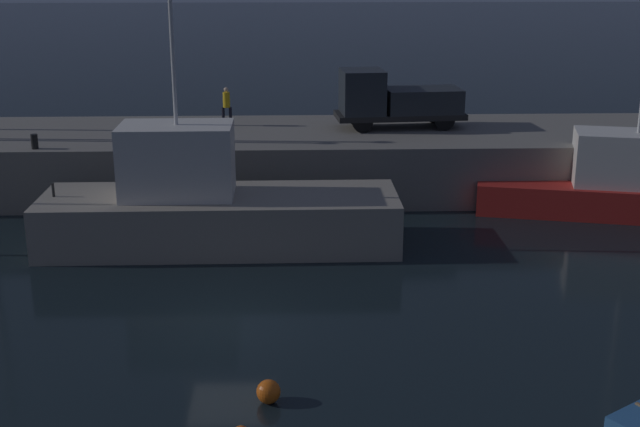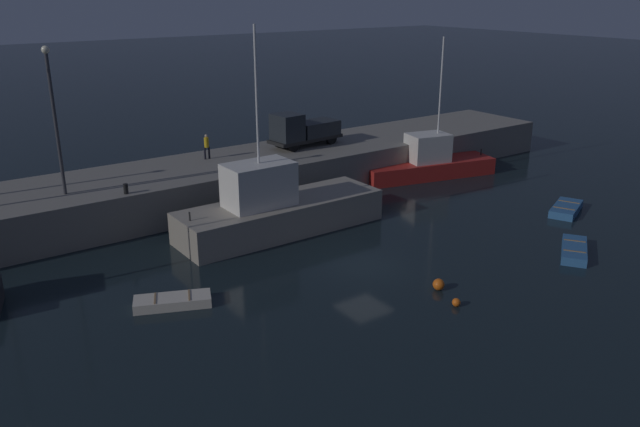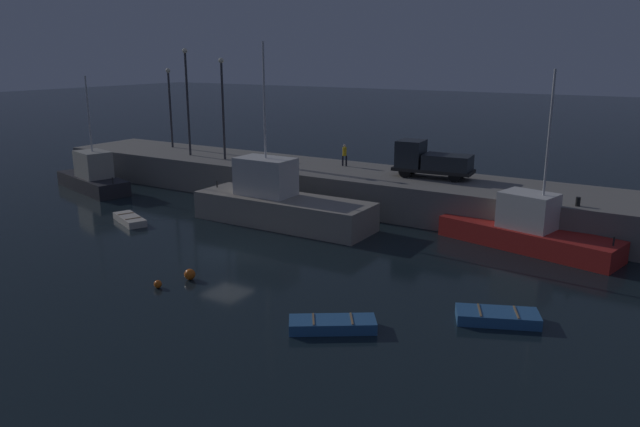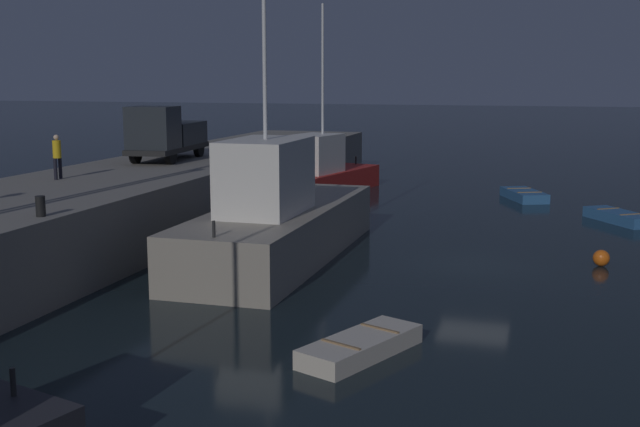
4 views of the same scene
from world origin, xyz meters
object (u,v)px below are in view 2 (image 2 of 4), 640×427
fishing_boat_blue (276,210)px  utility_truck (303,130)px  mooring_buoy_mid (456,302)px  fishing_boat_white (428,163)px  dinghy_orange_near (173,301)px  bollard_central (126,189)px  mooring_buoy_near (439,284)px  dockworker (207,145)px  bollard_west (438,133)px  dinghy_red_small (574,250)px  lamp_post_central (54,111)px  rowboat_white_mid (566,209)px

fishing_boat_blue → utility_truck: size_ratio=2.17×
mooring_buoy_mid → fishing_boat_white: bearing=49.2°
dinghy_orange_near → bollard_central: size_ratio=6.23×
mooring_buoy_near → dockworker: bearing=96.6°
bollard_west → bollard_central: size_ratio=0.90×
dinghy_red_small → mooring_buoy_near: mooring_buoy_near is taller
mooring_buoy_near → dockworker: (-2.36, 20.48, 3.35)m
dinghy_orange_near → lamp_post_central: lamp_post_central is taller
fishing_boat_white → mooring_buoy_near: (-13.61, -14.72, -0.83)m
fishing_boat_white → dinghy_red_small: size_ratio=2.93×
dockworker → dinghy_red_small: bearing=-61.6°
rowboat_white_mid → lamp_post_central: 32.34m
bollard_central → fishing_boat_white: bearing=-2.9°
mooring_buoy_near → dockworker: size_ratio=0.33×
rowboat_white_mid → mooring_buoy_near: (-15.16, -3.29, 0.04)m
dinghy_red_small → lamp_post_central: bearing=139.1°
mooring_buoy_mid → dockworker: bearing=94.6°
utility_truck → dockworker: bearing=174.1°
dockworker → bollard_west: bearing=-13.1°
dinghy_orange_near → bollard_west: (27.42, 10.18, 2.68)m
fishing_boat_white → rowboat_white_mid: fishing_boat_white is taller
dockworker → bollard_central: size_ratio=2.92×
dinghy_orange_near → dinghy_red_small: 21.97m
dinghy_orange_near → lamp_post_central: size_ratio=0.44×
fishing_boat_blue → mooring_buoy_near: 11.65m
dockworker → bollard_central: bearing=-148.6°
mooring_buoy_near → utility_truck: bearing=75.1°
dinghy_orange_near → rowboat_white_mid: rowboat_white_mid is taller
dinghy_red_small → dockworker: size_ratio=2.17×
mooring_buoy_near → bollard_central: (-9.81, 15.92, 2.65)m
dinghy_red_small → bollard_central: bearing=138.3°
dockworker → mooring_buoy_mid: bearing=-85.4°
dinghy_red_small → mooring_buoy_near: size_ratio=6.52×
dinghy_orange_near → dinghy_red_small: dinghy_red_small is taller
lamp_post_central → bollard_west: (28.79, -1.76, -4.64)m
fishing_boat_blue → rowboat_white_mid: bearing=-24.8°
fishing_boat_blue → dinghy_orange_near: size_ratio=3.43×
dinghy_orange_near → rowboat_white_mid: (26.52, -2.71, 0.01)m
mooring_buoy_near → dockworker: dockworker is taller
dockworker → dinghy_orange_near: bearing=-121.9°
lamp_post_central → dockworker: (10.38, 2.54, -3.91)m
bollard_central → fishing_boat_blue: bearing=-31.3°
dockworker → fishing_boat_white: bearing=-19.8°
dinghy_red_small → dockworker: 24.90m
dinghy_red_small → bollard_west: bollard_west is taller
utility_truck → bollard_west: bearing=-17.9°
dockworker → fishing_boat_blue: bearing=-89.7°
rowboat_white_mid → lamp_post_central: (-27.89, 14.65, 7.30)m
dinghy_orange_near → fishing_boat_white: bearing=19.2°
dinghy_red_small → lamp_post_central: lamp_post_central is taller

